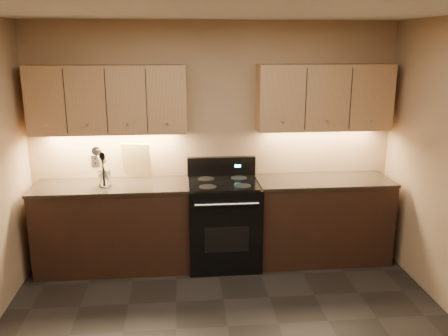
{
  "coord_description": "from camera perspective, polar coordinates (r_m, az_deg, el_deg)",
  "views": [
    {
      "loc": [
        -0.37,
        -3.13,
        2.37
      ],
      "look_at": [
        0.06,
        1.45,
        1.15
      ],
      "focal_mm": 38.0,
      "sensor_mm": 36.0,
      "label": 1
    }
  ],
  "objects": [
    {
      "name": "counter_left",
      "position": [
        5.24,
        -13.09,
        -6.83
      ],
      "size": [
        1.62,
        0.62,
        0.93
      ],
      "color": "black",
      "rests_on": "ground"
    },
    {
      "name": "upper_cab_right",
      "position": [
        5.25,
        11.96,
        8.31
      ],
      "size": [
        1.44,
        0.3,
        0.7
      ],
      "primitive_type": "cube",
      "color": "tan",
      "rests_on": "wall_back"
    },
    {
      "name": "black_spoon",
      "position": [
        5.04,
        -14.3,
        0.05
      ],
      "size": [
        0.07,
        0.13,
        0.36
      ],
      "primitive_type": null,
      "rotation": [
        0.2,
        0.03,
        -0.06
      ],
      "color": "black",
      "rests_on": "utensil_crock"
    },
    {
      "name": "upper_cab_left",
      "position": [
        5.07,
        -13.76,
        7.99
      ],
      "size": [
        1.6,
        0.3,
        0.7
      ],
      "primitive_type": "cube",
      "color": "tan",
      "rests_on": "wall_back"
    },
    {
      "name": "steel_skimmer",
      "position": [
        5.01,
        -13.88,
        0.21
      ],
      "size": [
        0.21,
        0.16,
        0.41
      ],
      "primitive_type": null,
      "rotation": [
        -0.19,
        -0.32,
        0.01
      ],
      "color": "silver",
      "rests_on": "utensil_crock"
    },
    {
      "name": "cutting_board",
      "position": [
        5.25,
        -10.46,
        0.9
      ],
      "size": [
        0.33,
        0.17,
        0.4
      ],
      "primitive_type": "cube",
      "rotation": [
        0.23,
        0.0,
        -0.2
      ],
      "color": "tan",
      "rests_on": "counter_left"
    },
    {
      "name": "black_turner",
      "position": [
        5.02,
        -14.26,
        -0.15
      ],
      "size": [
        0.13,
        0.19,
        0.34
      ],
      "primitive_type": null,
      "rotation": [
        -0.28,
        0.05,
        0.42
      ],
      "color": "black",
      "rests_on": "utensil_crock"
    },
    {
      "name": "steel_spatula",
      "position": [
        5.03,
        -13.87,
        0.27
      ],
      "size": [
        0.18,
        0.14,
        0.41
      ],
      "primitive_type": null,
      "rotation": [
        0.13,
        -0.16,
        -0.3
      ],
      "color": "silver",
      "rests_on": "utensil_crock"
    },
    {
      "name": "counter_right",
      "position": [
        5.42,
        11.67,
        -6.03
      ],
      "size": [
        1.46,
        0.62,
        0.93
      ],
      "color": "black",
      "rests_on": "ground"
    },
    {
      "name": "ceiling",
      "position": [
        3.16,
        1.42,
        19.06
      ],
      "size": [
        4.0,
        4.0,
        0.0
      ],
      "primitive_type": "plane",
      "rotation": [
        3.14,
        0.0,
        0.0
      ],
      "color": "silver",
      "rests_on": "wall_back"
    },
    {
      "name": "wooden_spoon",
      "position": [
        5.02,
        -14.61,
        -0.4
      ],
      "size": [
        0.1,
        0.13,
        0.3
      ],
      "primitive_type": null,
      "rotation": [
        -0.18,
        0.16,
        0.24
      ],
      "color": "tan",
      "rests_on": "utensil_crock"
    },
    {
      "name": "utensil_crock",
      "position": [
        5.05,
        -14.16,
        -1.3
      ],
      "size": [
        0.16,
        0.16,
        0.16
      ],
      "color": "white",
      "rests_on": "counter_left"
    },
    {
      "name": "stove",
      "position": [
        5.19,
        -0.04,
        -6.5
      ],
      "size": [
        0.76,
        0.68,
        1.14
      ],
      "color": "black",
      "rests_on": "ground"
    },
    {
      "name": "outlet_plate",
      "position": [
        5.36,
        -15.22,
        0.85
      ],
      "size": [
        0.08,
        0.01,
        0.12
      ],
      "primitive_type": "cube",
      "color": "#B2B5BA",
      "rests_on": "wall_back"
    },
    {
      "name": "wall_back",
      "position": [
        5.26,
        -1.23,
        3.12
      ],
      "size": [
        4.0,
        0.04,
        2.6
      ],
      "primitive_type": "cube",
      "color": "tan",
      "rests_on": "ground"
    }
  ]
}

